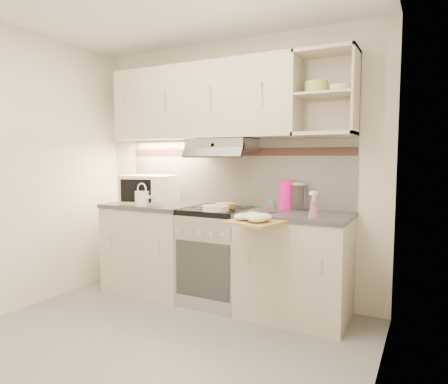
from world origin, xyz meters
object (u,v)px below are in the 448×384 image
object	(u,v)px
microwave	(150,189)
plate_stack	(216,208)
electric_range	(218,255)
glass_jar	(298,196)
pink_pitcher	(287,195)
spray_bottle	(314,207)
cutting_board	(255,222)
watering_can	(143,198)

from	to	relation	value
microwave	plate_stack	xyz separation A→B (m)	(0.86, -0.17, -0.12)
electric_range	glass_jar	distance (m)	0.93
glass_jar	pink_pitcher	bearing A→B (deg)	179.97
microwave	electric_range	bearing A→B (deg)	-8.95
spray_bottle	cutting_board	size ratio (longest dim) A/B	0.58
electric_range	microwave	distance (m)	0.98
watering_can	glass_jar	world-z (taller)	glass_jar
watering_can	spray_bottle	bearing A→B (deg)	3.70
watering_can	cutting_board	bearing A→B (deg)	-5.98
glass_jar	cutting_board	bearing A→B (deg)	-103.37
microwave	pink_pitcher	xyz separation A→B (m)	(1.38, 0.21, -0.01)
spray_bottle	cutting_board	distance (m)	0.47
spray_bottle	glass_jar	bearing A→B (deg)	133.55
pink_pitcher	spray_bottle	size ratio (longest dim) A/B	1.16
electric_range	cutting_board	bearing A→B (deg)	-37.91
cutting_board	plate_stack	bearing A→B (deg)	166.35
pink_pitcher	electric_range	bearing A→B (deg)	-165.42
electric_range	cutting_board	distance (m)	0.82
electric_range	watering_can	bearing A→B (deg)	-163.31
electric_range	spray_bottle	bearing A→B (deg)	-12.91
pink_pitcher	glass_jar	distance (m)	0.11
pink_pitcher	cutting_board	size ratio (longest dim) A/B	0.67
plate_stack	spray_bottle	xyz separation A→B (m)	(0.88, -0.04, 0.06)
cutting_board	pink_pitcher	bearing A→B (deg)	100.23
electric_range	plate_stack	size ratio (longest dim) A/B	3.74
electric_range	microwave	xyz separation A→B (m)	(-0.78, -0.01, 0.59)
watering_can	spray_bottle	distance (m)	1.67
watering_can	plate_stack	distance (m)	0.79
microwave	plate_stack	size ratio (longest dim) A/B	2.34
pink_pitcher	spray_bottle	world-z (taller)	pink_pitcher
microwave	plate_stack	distance (m)	0.88
electric_range	watering_can	size ratio (longest dim) A/B	3.41
plate_stack	cutting_board	world-z (taller)	plate_stack
cutting_board	electric_range	bearing A→B (deg)	156.30
electric_range	glass_jar	world-z (taller)	glass_jar
pink_pitcher	cutting_board	bearing A→B (deg)	-97.78
plate_stack	cutting_board	distance (m)	0.55
plate_stack	pink_pitcher	distance (m)	0.66
pink_pitcher	spray_bottle	bearing A→B (deg)	-53.40
microwave	watering_can	bearing A→B (deg)	-80.47
watering_can	cutting_board	world-z (taller)	watering_can
electric_range	watering_can	distance (m)	0.91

